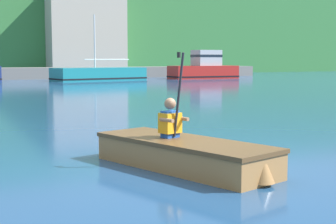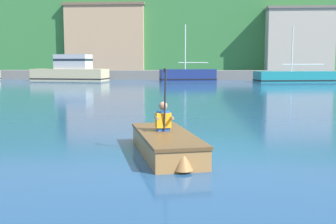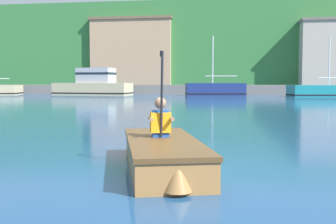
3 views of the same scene
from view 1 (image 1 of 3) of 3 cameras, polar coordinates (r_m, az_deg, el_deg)
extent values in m
plane|color=navy|center=(7.76, 3.27, -5.69)|extent=(300.00, 300.00, 0.00)
cube|color=#B2A899|center=(55.52, -10.41, 8.16)|extent=(7.49, 11.56, 7.72)
cube|color=#197A84|center=(38.18, -7.63, 4.19)|extent=(7.17, 3.49, 0.94)
cube|color=black|center=(38.19, -7.63, 3.73)|extent=(7.21, 3.53, 0.10)
cylinder|color=silver|center=(38.02, -8.14, 7.77)|extent=(0.10, 0.10, 3.84)
cylinder|color=silver|center=(38.50, -6.76, 5.80)|extent=(3.73, 0.73, 0.07)
cube|color=red|center=(41.64, 3.92, 4.43)|extent=(5.57, 2.03, 1.03)
cube|color=black|center=(41.65, 3.92, 3.97)|extent=(5.61, 2.07, 0.10)
cube|color=#B2B2B7|center=(41.76, 4.27, 6.00)|extent=(2.04, 1.61, 1.25)
cube|color=#19232D|center=(41.76, 4.27, 6.22)|extent=(2.06, 1.63, 0.20)
cube|color=#A3703D|center=(7.35, 1.76, -4.68)|extent=(1.68, 3.01, 0.41)
cube|color=brown|center=(7.32, 1.76, -3.32)|extent=(1.73, 3.06, 0.06)
cube|color=brown|center=(7.32, 1.76, -3.40)|extent=(1.41, 2.58, 0.02)
cone|color=#A3703D|center=(6.45, 10.37, -6.07)|extent=(0.40, 0.40, 0.37)
cube|color=#A3703D|center=(7.47, 0.61, -3.28)|extent=(0.89, 0.40, 0.03)
cube|color=#1E4CA5|center=(7.49, 0.23, -1.36)|extent=(0.27, 0.22, 0.39)
cube|color=orange|center=(7.49, 0.23, -1.21)|extent=(0.34, 0.28, 0.29)
sphere|color=#997051|center=(7.46, 0.24, 0.93)|extent=(0.17, 0.17, 0.17)
cylinder|color=#997051|center=(7.32, -0.15, -0.92)|extent=(0.13, 0.27, 0.06)
cylinder|color=#997051|center=(7.52, 1.54, -0.73)|extent=(0.13, 0.27, 0.06)
cylinder|color=#232328|center=(7.32, 1.20, 1.88)|extent=(0.09, 0.22, 1.21)
cylinder|color=black|center=(7.30, 1.20, 6.35)|extent=(0.05, 0.05, 0.08)
camera|label=2|loc=(4.37, 85.11, 3.51)|focal=45.00mm
camera|label=3|loc=(4.44, 55.40, -0.93)|focal=45.00mm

